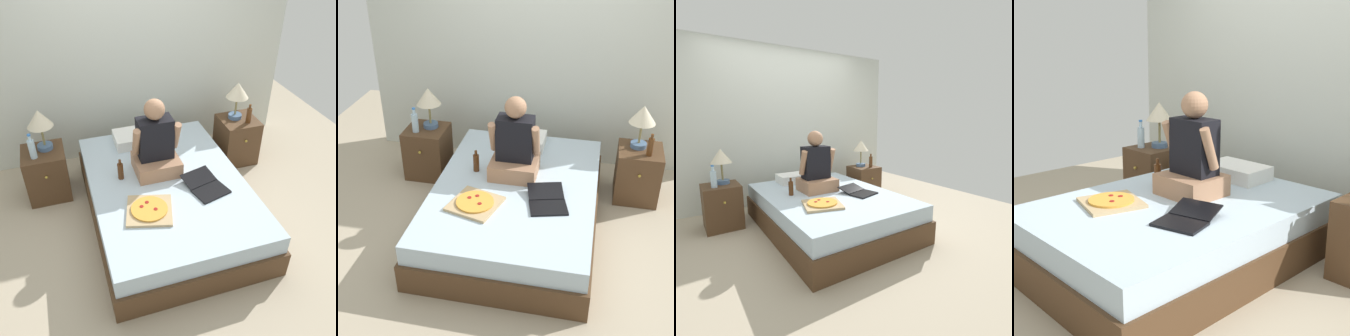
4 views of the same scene
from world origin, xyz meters
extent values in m
plane|color=tan|center=(0.00, 0.00, 0.00)|extent=(5.92, 5.92, 0.00)
cube|color=silver|center=(0.00, 1.43, 1.25)|extent=(3.92, 0.12, 2.50)
cube|color=#4C331E|center=(0.00, 0.00, 0.13)|extent=(1.52, 2.14, 0.27)
cube|color=silver|center=(0.00, 0.00, 0.36)|extent=(1.48, 2.08, 0.19)
cube|color=#4C331E|center=(-1.14, 0.74, 0.28)|extent=(0.44, 0.44, 0.56)
sphere|color=gold|center=(-1.14, 0.50, 0.39)|extent=(0.03, 0.03, 0.03)
cylinder|color=#4C6B93|center=(-1.10, 0.79, 0.59)|extent=(0.16, 0.16, 0.05)
cylinder|color=olive|center=(-1.10, 0.79, 0.72)|extent=(0.02, 0.02, 0.22)
cone|color=beige|center=(-1.10, 0.79, 0.92)|extent=(0.26, 0.26, 0.18)
cylinder|color=silver|center=(-1.22, 0.65, 0.66)|extent=(0.07, 0.07, 0.20)
cylinder|color=silver|center=(-1.22, 0.65, 0.79)|extent=(0.03, 0.03, 0.06)
cylinder|color=blue|center=(-1.22, 0.65, 0.83)|extent=(0.04, 0.03, 0.02)
cube|color=#4C331E|center=(1.14, 0.74, 0.28)|extent=(0.44, 0.44, 0.56)
sphere|color=gold|center=(1.14, 0.50, 0.39)|extent=(0.03, 0.03, 0.03)
cylinder|color=#4C6B93|center=(1.11, 0.79, 0.59)|extent=(0.16, 0.16, 0.05)
cylinder|color=olive|center=(1.11, 0.79, 0.72)|extent=(0.02, 0.02, 0.22)
cone|color=beige|center=(1.11, 0.79, 0.92)|extent=(0.26, 0.26, 0.18)
cylinder|color=#512D14|center=(1.21, 0.64, 0.65)|extent=(0.06, 0.06, 0.18)
cylinder|color=#512D14|center=(1.21, 0.64, 0.77)|extent=(0.03, 0.03, 0.05)
cube|color=white|center=(-0.10, 0.79, 0.51)|extent=(0.52, 0.34, 0.12)
cube|color=#A37556|center=(-0.05, 0.20, 0.53)|extent=(0.44, 0.40, 0.16)
cube|color=black|center=(-0.05, 0.23, 0.82)|extent=(0.34, 0.20, 0.42)
sphere|color=#A37556|center=(-0.05, 0.23, 1.13)|extent=(0.20, 0.20, 0.20)
cylinder|color=#A37556|center=(-0.25, 0.18, 0.84)|extent=(0.07, 0.18, 0.32)
cylinder|color=#A37556|center=(0.15, 0.18, 0.84)|extent=(0.07, 0.18, 0.32)
cube|color=black|center=(0.34, -0.30, 0.46)|extent=(0.37, 0.30, 0.02)
cube|color=black|center=(0.29, -0.10, 0.50)|extent=(0.35, 0.27, 0.06)
cube|color=tan|center=(-0.29, -0.38, 0.46)|extent=(0.49, 0.49, 0.03)
cylinder|color=gold|center=(-0.29, -0.38, 0.49)|extent=(0.33, 0.33, 0.02)
cylinder|color=maroon|center=(-0.35, -0.34, 0.50)|extent=(0.04, 0.04, 0.00)
cylinder|color=maroon|center=(-0.24, -0.41, 0.50)|extent=(0.04, 0.04, 0.00)
cylinder|color=maroon|center=(-0.29, -0.30, 0.50)|extent=(0.04, 0.04, 0.00)
cylinder|color=#4C2811|center=(-0.42, 0.18, 0.54)|extent=(0.06, 0.06, 0.17)
cylinder|color=#4C2811|center=(-0.42, 0.18, 0.65)|extent=(0.03, 0.03, 0.05)
camera|label=1|loc=(-0.89, -2.77, 2.73)|focal=40.00mm
camera|label=2|loc=(0.66, -3.55, 2.82)|focal=50.00mm
camera|label=3|loc=(-1.59, -2.79, 1.41)|focal=28.00mm
camera|label=4|loc=(2.35, -2.19, 1.57)|focal=50.00mm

